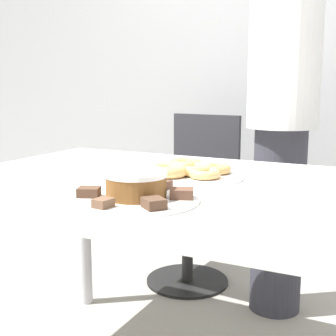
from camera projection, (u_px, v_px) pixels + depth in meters
name	position (u px, v px, depth m)	size (l,w,h in m)	color
wall_back	(296.00, 42.00, 2.77)	(8.00, 0.05, 2.60)	#A8AAAD
table	(181.00, 208.00, 1.47)	(1.55, 1.01, 0.75)	silver
person_standing	(282.00, 115.00, 2.08)	(0.32, 0.32, 1.72)	#383842
office_chair_left	(193.00, 204.00, 2.51)	(0.47, 0.47, 0.89)	black
plate_cake	(135.00, 199.00, 1.22)	(0.33, 0.33, 0.01)	white
plate_donuts	(194.00, 176.00, 1.53)	(0.32, 0.32, 0.01)	white
frosted_cake	(135.00, 184.00, 1.21)	(0.16, 0.16, 0.07)	brown
lamington_0	(162.00, 185.00, 1.32)	(0.05, 0.05, 0.02)	brown
lamington_1	(119.00, 183.00, 1.33)	(0.06, 0.06, 0.03)	brown
lamington_2	(89.00, 192.00, 1.23)	(0.07, 0.07, 0.02)	#513828
lamington_3	(103.00, 203.00, 1.12)	(0.04, 0.05, 0.02)	brown
lamington_4	(154.00, 203.00, 1.11)	(0.07, 0.07, 0.02)	#513828
lamington_5	(182.00, 193.00, 1.21)	(0.07, 0.07, 0.03)	brown
donut_0	(194.00, 169.00, 1.52)	(0.12, 0.12, 0.04)	#E5AD66
donut_1	(205.00, 174.00, 1.47)	(0.10, 0.10, 0.03)	#E5AD66
donut_2	(216.00, 169.00, 1.55)	(0.10, 0.10, 0.03)	tan
donut_3	(185.00, 165.00, 1.60)	(0.12, 0.12, 0.04)	tan
donut_4	(168.00, 170.00, 1.50)	(0.13, 0.13, 0.04)	#E5AD66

